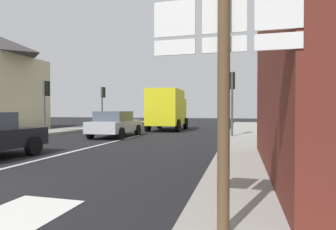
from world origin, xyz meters
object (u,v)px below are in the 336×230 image
object	(u,v)px
traffic_light_near_left	(46,95)
traffic_light_near_right	(232,89)
traffic_light_far_left	(103,98)
route_sign_post	(224,69)
delivery_truck	(167,109)
sedan_far	(115,124)

from	to	relation	value
traffic_light_near_left	traffic_light_near_right	size ratio (longest dim) A/B	0.92
traffic_light_far_left	traffic_light_near_right	bearing A→B (deg)	-30.19
route_sign_post	traffic_light_near_left	xyz separation A→B (m)	(-11.34, 11.46, 0.45)
traffic_light_far_left	route_sign_post	bearing A→B (deg)	-58.85
delivery_truck	traffic_light_near_right	bearing A→B (deg)	-45.68
delivery_truck	route_sign_post	xyz separation A→B (m)	(5.24, -17.40, 0.35)
delivery_truck	route_sign_post	world-z (taller)	route_sign_post
sedan_far	traffic_light_far_left	world-z (taller)	traffic_light_far_left
sedan_far	traffic_light_near_right	bearing A→B (deg)	7.02
sedan_far	delivery_truck	distance (m)	6.14
traffic_light_near_left	sedan_far	bearing A→B (deg)	0.79
traffic_light_near_right	traffic_light_near_left	bearing A→B (deg)	-175.54
delivery_truck	traffic_light_far_left	distance (m)	6.32
traffic_light_near_left	route_sign_post	bearing A→B (deg)	-45.31
route_sign_post	traffic_light_near_left	bearing A→B (deg)	134.69
traffic_light_near_left	traffic_light_near_right	world-z (taller)	traffic_light_near_right
route_sign_post	traffic_light_far_left	distance (m)	21.92
route_sign_post	sedan_far	bearing A→B (deg)	120.47
traffic_light_near_right	traffic_light_far_left	distance (m)	12.79
delivery_truck	traffic_light_far_left	size ratio (longest dim) A/B	1.44
delivery_truck	traffic_light_far_left	world-z (taller)	traffic_light_far_left
delivery_truck	traffic_light_far_left	xyz separation A→B (m)	(-6.10, 1.35, 0.95)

